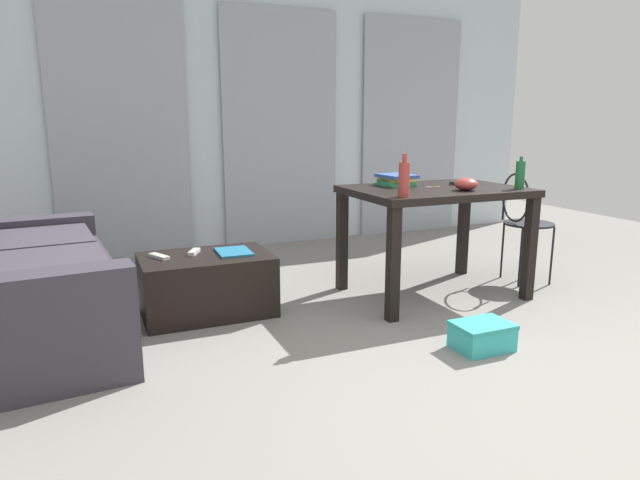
# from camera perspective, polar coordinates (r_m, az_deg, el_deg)

# --- Properties ---
(ground_plane) EXTENTS (8.98, 8.98, 0.00)m
(ground_plane) POSITION_cam_1_polar(r_m,az_deg,el_deg) (3.89, 6.99, -6.70)
(ground_plane) COLOR gray
(wall_back) EXTENTS (5.95, 0.10, 2.67)m
(wall_back) POSITION_cam_1_polar(r_m,az_deg,el_deg) (5.75, -4.34, 13.05)
(wall_back) COLOR silver
(wall_back) RESTS_ON ground
(curtains) EXTENTS (4.23, 0.03, 2.32)m
(curtains) POSITION_cam_1_polar(r_m,az_deg,el_deg) (5.67, -4.03, 11.28)
(curtains) COLOR #99A3AD
(curtains) RESTS_ON ground
(couch) EXTENTS (0.99, 1.86, 0.75)m
(couch) POSITION_cam_1_polar(r_m,az_deg,el_deg) (3.64, -27.62, -4.33)
(couch) COLOR #38333D
(couch) RESTS_ON ground
(coffee_table) EXTENTS (0.83, 0.55, 0.39)m
(coffee_table) POSITION_cam_1_polar(r_m,az_deg,el_deg) (3.73, -11.56, -4.50)
(coffee_table) COLOR black
(coffee_table) RESTS_ON ground
(craft_table) EXTENTS (1.21, 0.85, 0.79)m
(craft_table) POSITION_cam_1_polar(r_m,az_deg,el_deg) (4.04, 11.72, 3.72)
(craft_table) COLOR black
(craft_table) RESTS_ON ground
(wire_chair) EXTENTS (0.38, 0.40, 0.86)m
(wire_chair) POSITION_cam_1_polar(r_m,az_deg,el_deg) (4.56, 20.08, 2.48)
(wire_chair) COLOR black
(wire_chair) RESTS_ON ground
(bottle_near) EXTENTS (0.07, 0.07, 0.27)m
(bottle_near) POSITION_cam_1_polar(r_m,az_deg,el_deg) (3.49, 8.63, 6.25)
(bottle_near) COLOR #99332D
(bottle_near) RESTS_ON craft_table
(bottle_far) EXTENTS (0.06, 0.06, 0.22)m
(bottle_far) POSITION_cam_1_polar(r_m,az_deg,el_deg) (4.11, 19.88, 6.34)
(bottle_far) COLOR #195B2D
(bottle_far) RESTS_ON craft_table
(bowl) EXTENTS (0.16, 0.16, 0.09)m
(bowl) POSITION_cam_1_polar(r_m,az_deg,el_deg) (3.91, 14.79, 5.58)
(bowl) COLOR #9E3833
(bowl) RESTS_ON craft_table
(book_stack) EXTENTS (0.25, 0.29, 0.08)m
(book_stack) POSITION_cam_1_polar(r_m,az_deg,el_deg) (4.10, 7.84, 6.15)
(book_stack) COLOR #2D7F56
(book_stack) RESTS_ON craft_table
(tv_remote_on_table) EXTENTS (0.12, 0.16, 0.02)m
(tv_remote_on_table) POSITION_cam_1_polar(r_m,az_deg,el_deg) (4.21, 14.27, 5.64)
(tv_remote_on_table) COLOR #232326
(tv_remote_on_table) RESTS_ON craft_table
(scissors) EXTENTS (0.11, 0.05, 0.00)m
(scissors) POSITION_cam_1_polar(r_m,az_deg,el_deg) (4.05, 11.69, 5.37)
(scissors) COLOR #9EA0A5
(scissors) RESTS_ON craft_table
(tv_remote_primary) EXTENTS (0.12, 0.18, 0.02)m
(tv_remote_primary) POSITION_cam_1_polar(r_m,az_deg,el_deg) (3.68, -16.21, -1.63)
(tv_remote_primary) COLOR #B7B7B2
(tv_remote_primary) RESTS_ON coffee_table
(tv_remote_secondary) EXTENTS (0.11, 0.15, 0.02)m
(tv_remote_secondary) POSITION_cam_1_polar(r_m,az_deg,el_deg) (3.74, -12.82, -1.20)
(tv_remote_secondary) COLOR #B7B7B2
(tv_remote_secondary) RESTS_ON coffee_table
(magazine) EXTENTS (0.22, 0.28, 0.01)m
(magazine) POSITION_cam_1_polar(r_m,az_deg,el_deg) (3.71, -8.86, -1.20)
(magazine) COLOR #1E668C
(magazine) RESTS_ON coffee_table
(shoebox) EXTENTS (0.32, 0.23, 0.15)m
(shoebox) POSITION_cam_1_polar(r_m,az_deg,el_deg) (3.27, 16.32, -9.44)
(shoebox) COLOR #33B2AD
(shoebox) RESTS_ON ground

